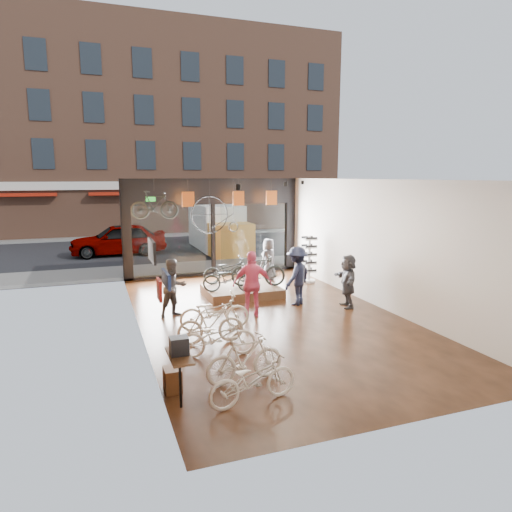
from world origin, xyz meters
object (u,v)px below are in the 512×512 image
penny_farthing (217,216)px  customer_1 (174,288)px  display_bike_mid (258,270)px  display_bike_right (228,270)px  customer_2 (252,284)px  floor_bike_0 (253,379)px  display_platform (242,291)px  hung_bike (155,205)px  floor_bike_4 (215,312)px  floor_bike_2 (218,337)px  customer_3 (297,276)px  floor_bike_3 (211,324)px  floor_bike_1 (245,358)px  customer_4 (269,259)px  sunglasses_rack (309,259)px  street_car (118,239)px  display_bike_left (229,279)px  box_truck (221,229)px  customer_5 (348,281)px

penny_farthing → customer_1: bearing=-123.3°
display_bike_mid → customer_1: customer_1 is taller
display_bike_right → customer_2: (-0.15, -2.89, 0.18)m
floor_bike_0 → display_platform: floor_bike_0 is taller
hung_bike → floor_bike_4: bearing=-159.6°
floor_bike_2 → penny_farthing: (1.76, 6.49, 2.06)m
floor_bike_2 → display_bike_right: display_bike_right is taller
customer_3 → customer_2: bearing=-13.6°
floor_bike_3 → customer_3: customer_3 is taller
floor_bike_2 → penny_farthing: size_ratio=1.00×
floor_bike_1 → display_bike_right: display_bike_right is taller
floor_bike_4 → customer_4: size_ratio=1.13×
display_platform → sunglasses_rack: sunglasses_rack is taller
display_platform → customer_4: size_ratio=1.53×
floor_bike_2 → customer_3: customer_3 is taller
street_car → floor_bike_2: (1.26, -14.29, -0.35)m
floor_bike_1 → display_bike_left: 5.75m
display_bike_left → display_platform: bearing=-30.6°
street_car → penny_farthing: 8.54m
box_truck → floor_bike_1: size_ratio=3.91×
penny_farthing → floor_bike_4: bearing=-106.2°
display_bike_left → hung_bike: size_ratio=1.04×
street_car → floor_bike_4: bearing=7.4°
floor_bike_0 → display_bike_left: display_bike_left is taller
customer_1 → customer_5: (5.06, -0.82, -0.02)m
hung_bike → display_bike_mid: bearing=-111.4°
floor_bike_1 → display_bike_mid: (2.46, 5.98, 0.36)m
floor_bike_3 → display_bike_mid: 4.59m
display_bike_mid → hung_bike: (-3.03, 1.91, 2.09)m
penny_farthing → customer_2: bearing=-91.4°
display_bike_right → penny_farthing: (-0.05, 1.14, 1.75)m
display_bike_left → customer_2: customer_2 is taller
customer_2 → customer_4: customer_2 is taller
floor_bike_3 → display_bike_left: bearing=-18.2°
street_car → floor_bike_2: bearing=5.0°
display_bike_right → customer_2: customer_2 is taller
box_truck → customer_3: size_ratio=3.41×
sunglasses_rack → customer_4: bearing=147.4°
display_bike_right → floor_bike_0: bearing=167.8°
floor_bike_3 → display_bike_left: (1.46, 3.39, 0.26)m
customer_3 → floor_bike_3: bearing=-0.2°
street_car → display_bike_mid: street_car is taller
street_car → floor_bike_0: (1.28, -16.53, -0.35)m
floor_bike_4 → customer_4: bearing=-29.5°
floor_bike_4 → customer_1: (-0.79, 1.45, 0.36)m
customer_4 → customer_3: bearing=54.7°
display_bike_right → customer_3: (1.53, -2.22, 0.15)m
hung_bike → floor_bike_0: bearing=-166.2°
penny_farthing → floor_bike_3: bearing=-106.8°
display_platform → display_bike_left: (-0.58, -0.50, 0.58)m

